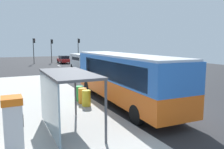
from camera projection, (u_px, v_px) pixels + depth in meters
ground_plane at (86, 78)px, 25.59m from camera, size 56.00×92.00×0.04m
sidewalk_platform at (50, 113)px, 12.11m from camera, size 6.20×30.00×0.18m
lane_stripe_seg_1 at (182, 114)px, 12.37m from camera, size 0.16×2.20×0.01m
lane_stripe_seg_2 at (134, 95)px, 16.81m from camera, size 0.16×2.20×0.01m
lane_stripe_seg_3 at (107, 84)px, 21.25m from camera, size 0.16×2.20×0.01m
lane_stripe_seg_4 at (89, 77)px, 25.70m from camera, size 0.16×2.20×0.01m
lane_stripe_seg_5 at (76, 72)px, 30.14m from camera, size 0.16×2.20×0.01m
lane_stripe_seg_6 at (66, 69)px, 34.58m from camera, size 0.16×2.20×0.01m
lane_stripe_seg_7 at (59, 66)px, 39.03m from camera, size 0.16×2.20×0.01m
bus at (123, 76)px, 14.20m from camera, size 2.93×11.10×3.21m
white_van at (82, 60)px, 33.60m from camera, size 2.25×5.29×2.30m
sedan_near at (64, 59)px, 43.97m from camera, size 1.86×4.41×1.52m
ticket_machine at (13, 124)px, 7.50m from camera, size 0.66×0.76×1.94m
recycling_bin_yellow at (86, 98)px, 13.23m from camera, size 0.52×0.52×0.95m
recycling_bin_orange at (83, 96)px, 13.85m from camera, size 0.52×0.52×0.95m
recycling_bin_green at (79, 93)px, 14.47m from camera, size 0.52×0.52×0.95m
traffic_light_near_side at (79, 47)px, 45.28m from camera, size 0.49×0.28×4.92m
traffic_light_far_side at (34, 47)px, 42.23m from camera, size 0.49×0.28×4.92m
traffic_light_median at (52, 47)px, 44.48m from camera, size 0.49×0.28×4.78m
bus_shelter at (61, 87)px, 9.22m from camera, size 1.80×4.00×2.50m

